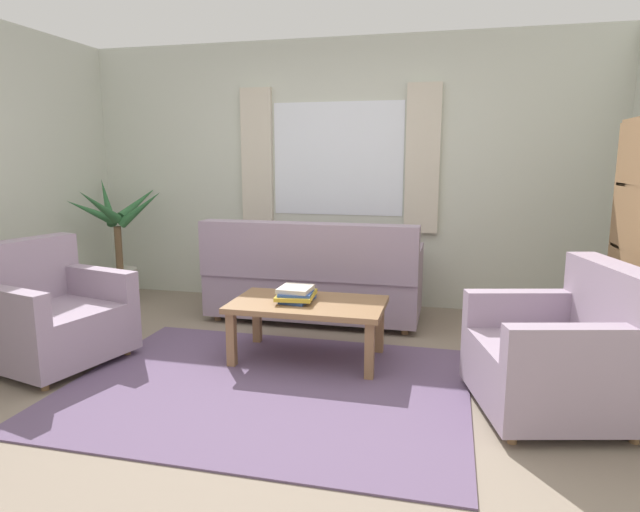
# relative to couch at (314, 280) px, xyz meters

# --- Properties ---
(ground_plane) EXTENTS (6.24, 6.24, 0.00)m
(ground_plane) POSITION_rel_couch_xyz_m (0.07, -1.53, -0.37)
(ground_plane) COLOR gray
(wall_back) EXTENTS (5.32, 0.12, 2.60)m
(wall_back) POSITION_rel_couch_xyz_m (0.07, 0.73, 0.93)
(wall_back) COLOR beige
(wall_back) RESTS_ON ground_plane
(window_with_curtains) EXTENTS (1.98, 0.07, 1.40)m
(window_with_curtains) POSITION_rel_couch_xyz_m (0.07, 0.65, 1.08)
(window_with_curtains) COLOR white
(area_rug) EXTENTS (2.55, 1.94, 0.01)m
(area_rug) POSITION_rel_couch_xyz_m (0.07, -1.53, -0.36)
(area_rug) COLOR #604C6B
(area_rug) RESTS_ON ground_plane
(couch) EXTENTS (1.90, 0.82, 0.92)m
(couch) POSITION_rel_couch_xyz_m (0.00, 0.00, 0.00)
(couch) COLOR #998499
(couch) RESTS_ON ground_plane
(armchair_left) EXTENTS (1.00, 1.01, 0.88)m
(armchair_left) POSITION_rel_couch_xyz_m (-1.59, -1.47, -0.01)
(armchair_left) COLOR #998499
(armchair_left) RESTS_ON ground_plane
(armchair_right) EXTENTS (1.00, 1.01, 0.88)m
(armchair_right) POSITION_rel_couch_xyz_m (1.83, -1.46, -0.01)
(armchair_right) COLOR #998499
(armchair_right) RESTS_ON ground_plane
(coffee_table) EXTENTS (1.10, 0.64, 0.44)m
(coffee_table) POSITION_rel_couch_xyz_m (0.21, -0.99, 0.01)
(coffee_table) COLOR olive
(coffee_table) RESTS_ON ground_plane
(book_stack_on_table) EXTENTS (0.29, 0.35, 0.10)m
(book_stack_on_table) POSITION_rel_couch_xyz_m (0.12, -0.98, 0.12)
(book_stack_on_table) COLOR #335199
(book_stack_on_table) RESTS_ON coffee_table
(potted_plant) EXTENTS (1.01, 1.27, 1.29)m
(potted_plant) POSITION_rel_couch_xyz_m (-2.07, 0.13, 0.17)
(potted_plant) COLOR #B7B2A8
(potted_plant) RESTS_ON ground_plane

